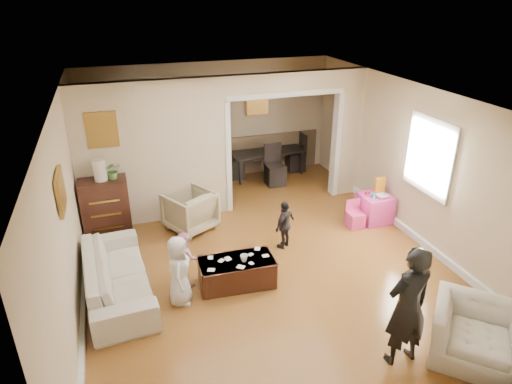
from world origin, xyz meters
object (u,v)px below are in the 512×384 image
object	(u,v)px
sofa	(117,275)
dining_table	(265,162)
play_table	(375,208)
armchair_back	(190,210)
cyan_cup	(373,195)
table_lamp	(100,170)
child_toddler	(285,225)
adult_person	(408,307)
child_kneel_b	(185,258)
coffee_table	(237,272)
child_kneel_a	(179,271)
coffee_cup	(244,258)
armchair_front	(479,335)
dresser	(106,209)

from	to	relation	value
sofa	dining_table	size ratio (longest dim) A/B	1.24
play_table	sofa	bearing A→B (deg)	-170.52
armchair_back	cyan_cup	xyz separation A→B (m)	(3.21, -0.84, 0.20)
table_lamp	child_toddler	xyz separation A→B (m)	(2.79, -1.28, -0.84)
child_toddler	cyan_cup	bearing A→B (deg)	153.92
play_table	adult_person	distance (m)	3.53
play_table	child_kneel_b	size ratio (longest dim) A/B	0.65
dining_table	armchair_back	bearing A→B (deg)	-141.85
child_kneel_b	child_toddler	world-z (taller)	child_toddler
dining_table	coffee_table	bearing A→B (deg)	-120.35
dining_table	child_kneel_a	world-z (taller)	child_kneel_a
sofa	cyan_cup	size ratio (longest dim) A/B	26.52
coffee_table	dining_table	size ratio (longest dim) A/B	0.63
sofa	child_kneel_b	size ratio (longest dim) A/B	2.56
play_table	child_toddler	world-z (taller)	child_toddler
coffee_table	adult_person	distance (m)	2.53
dining_table	child_toddler	bearing A→B (deg)	-109.13
armchair_back	cyan_cup	size ratio (longest dim) A/B	9.88
play_table	armchair_back	bearing A→B (deg)	166.65
adult_person	sofa	bearing A→B (deg)	-39.51
coffee_cup	play_table	world-z (taller)	play_table
sofa	play_table	world-z (taller)	sofa
dining_table	sofa	bearing A→B (deg)	-139.48
child_kneel_b	child_kneel_a	bearing A→B (deg)	146.40
cyan_cup	dining_table	size ratio (longest dim) A/B	0.05
play_table	dining_table	distance (m)	3.06
dining_table	child_toddler	size ratio (longest dim) A/B	2.02
armchair_front	child_kneel_a	bearing A→B (deg)	-170.26
sofa	child_kneel_b	xyz separation A→B (m)	(0.97, -0.02, 0.10)
coffee_cup	play_table	distance (m)	3.11
sofa	play_table	size ratio (longest dim) A/B	3.92
sofa	child_kneel_a	world-z (taller)	child_kneel_a
cyan_cup	child_kneel_a	xyz separation A→B (m)	(-3.74, -1.19, -0.05)
sofa	cyan_cup	xyz separation A→B (m)	(4.55, 0.73, 0.25)
sofa	coffee_cup	distance (m)	1.81
dining_table	adult_person	xyz separation A→B (m)	(-0.41, -5.95, 0.47)
adult_person	child_kneel_a	xyz separation A→B (m)	(-2.26, 1.87, -0.26)
armchair_front	play_table	world-z (taller)	armchair_front
play_table	coffee_cup	bearing A→B (deg)	-158.38
play_table	dining_table	xyz separation A→B (m)	(-1.16, 2.83, 0.04)
coffee_table	play_table	world-z (taller)	play_table
child_kneel_b	sofa	bearing A→B (deg)	73.84
cyan_cup	dresser	bearing A→B (deg)	167.99
armchair_back	play_table	xyz separation A→B (m)	(3.31, -0.79, -0.10)
dresser	sofa	bearing A→B (deg)	-87.48
coffee_table	play_table	bearing A→B (deg)	20.12
child_kneel_b	child_toddler	bearing A→B (deg)	-90.74
coffee_cup	sofa	bearing A→B (deg)	168.27
coffee_cup	cyan_cup	xyz separation A→B (m)	(2.79, 1.09, 0.10)
armchair_front	dresser	bearing A→B (deg)	176.94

